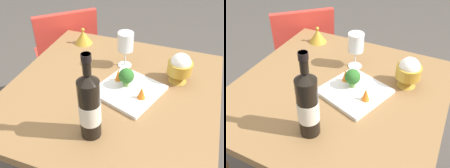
# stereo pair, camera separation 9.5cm
# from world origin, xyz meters

# --- Properties ---
(dining_table) EXTENTS (0.92, 0.92, 0.75)m
(dining_table) POSITION_xyz_m (0.00, 0.00, 0.67)
(dining_table) COLOR olive
(dining_table) RESTS_ON ground_plane
(chair_near_window) EXTENTS (0.56, 0.56, 0.85)m
(chair_near_window) POSITION_xyz_m (0.53, -0.53, 0.53)
(chair_near_window) COLOR red
(chair_near_window) RESTS_ON ground_plane
(wine_bottle) EXTENTS (0.08, 0.08, 0.34)m
(wine_bottle) POSITION_xyz_m (-0.02, 0.27, 0.89)
(wine_bottle) COLOR black
(wine_bottle) RESTS_ON dining_table
(wine_glass) EXTENTS (0.08, 0.08, 0.18)m
(wine_glass) POSITION_xyz_m (0.01, -0.20, 0.88)
(wine_glass) COLOR white
(wine_glass) RESTS_ON dining_table
(rice_bowl) EXTENTS (0.11, 0.11, 0.14)m
(rice_bowl) POSITION_xyz_m (-0.26, -0.16, 0.83)
(rice_bowl) COLOR gold
(rice_bowl) RESTS_ON dining_table
(rice_bowl_lid) EXTENTS (0.10, 0.10, 0.09)m
(rice_bowl_lid) POSITION_xyz_m (0.29, -0.34, 0.79)
(rice_bowl_lid) COLOR gold
(rice_bowl_lid) RESTS_ON dining_table
(serving_plate) EXTENTS (0.32, 0.32, 0.02)m
(serving_plate) POSITION_xyz_m (-0.07, -0.01, 0.76)
(serving_plate) COLOR white
(serving_plate) RESTS_ON dining_table
(broccoli_floret) EXTENTS (0.07, 0.07, 0.09)m
(broccoli_floret) POSITION_xyz_m (-0.06, -0.03, 0.82)
(broccoli_floret) COLOR #729E4C
(broccoli_floret) RESTS_ON serving_plate
(carrot_garnish_left) EXTENTS (0.03, 0.03, 0.06)m
(carrot_garnish_left) POSITION_xyz_m (-0.14, 0.03, 0.80)
(carrot_garnish_left) COLOR orange
(carrot_garnish_left) RESTS_ON serving_plate
(carrot_garnish_right) EXTENTS (0.03, 0.03, 0.06)m
(carrot_garnish_right) POSITION_xyz_m (-0.01, -0.06, 0.80)
(carrot_garnish_right) COLOR orange
(carrot_garnish_right) RESTS_ON serving_plate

